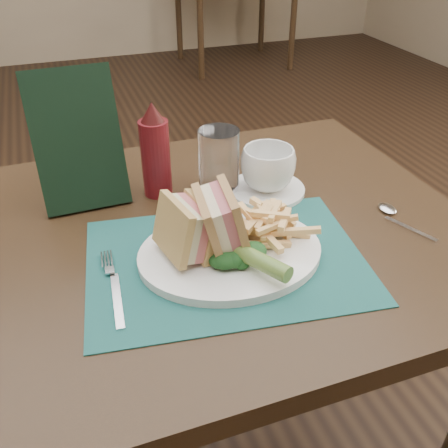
% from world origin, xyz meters
% --- Properties ---
extents(floor, '(7.00, 7.00, 0.00)m').
position_xyz_m(floor, '(0.00, 0.00, 0.00)').
color(floor, black).
rests_on(floor, ground).
extents(wall_back, '(6.00, 0.00, 6.00)m').
position_xyz_m(wall_back, '(0.00, 3.50, 0.00)').
color(wall_back, tan).
rests_on(wall_back, ground).
extents(table_main, '(0.90, 0.75, 0.75)m').
position_xyz_m(table_main, '(0.00, -0.50, 0.38)').
color(table_main, black).
rests_on(table_main, ground).
extents(table_bg_right, '(0.90, 0.75, 0.75)m').
position_xyz_m(table_bg_right, '(1.32, 2.91, 0.38)').
color(table_bg_right, black).
rests_on(table_bg_right, ground).
extents(placemat, '(0.48, 0.37, 0.00)m').
position_xyz_m(placemat, '(-0.02, -0.60, 0.75)').
color(placemat, '#184F4B').
rests_on(placemat, table_main).
extents(plate, '(0.31, 0.26, 0.01)m').
position_xyz_m(plate, '(-0.01, -0.60, 0.76)').
color(plate, white).
rests_on(plate, placemat).
extents(sandwich_half_a, '(0.09, 0.11, 0.10)m').
position_xyz_m(sandwich_half_a, '(-0.10, -0.59, 0.82)').
color(sandwich_half_a, tan).
rests_on(sandwich_half_a, plate).
extents(sandwich_half_b, '(0.09, 0.11, 0.11)m').
position_xyz_m(sandwich_half_b, '(-0.04, -0.58, 0.82)').
color(sandwich_half_b, tan).
rests_on(sandwich_half_b, plate).
extents(kale_garnish, '(0.11, 0.08, 0.03)m').
position_xyz_m(kale_garnish, '(-0.01, -0.65, 0.78)').
color(kale_garnish, '#123315').
rests_on(kale_garnish, plate).
extents(pickle_spear, '(0.08, 0.12, 0.03)m').
position_xyz_m(pickle_spear, '(0.00, -0.66, 0.79)').
color(pickle_spear, '#50712B').
rests_on(pickle_spear, plate).
extents(fries_pile, '(0.18, 0.20, 0.06)m').
position_xyz_m(fries_pile, '(0.06, -0.58, 0.80)').
color(fries_pile, '#F5C67A').
rests_on(fries_pile, plate).
extents(fork, '(0.05, 0.17, 0.01)m').
position_xyz_m(fork, '(-0.20, -0.61, 0.76)').
color(fork, silver).
rests_on(fork, placemat).
extents(spoon, '(0.09, 0.15, 0.01)m').
position_xyz_m(spoon, '(0.32, -0.60, 0.76)').
color(spoon, silver).
rests_on(spoon, table_main).
extents(saucer, '(0.20, 0.20, 0.01)m').
position_xyz_m(saucer, '(0.13, -0.42, 0.76)').
color(saucer, white).
rests_on(saucer, table_main).
extents(coffee_cup, '(0.14, 0.14, 0.08)m').
position_xyz_m(coffee_cup, '(0.13, -0.42, 0.80)').
color(coffee_cup, white).
rests_on(coffee_cup, saucer).
extents(drinking_glass, '(0.08, 0.08, 0.13)m').
position_xyz_m(drinking_glass, '(0.04, -0.39, 0.81)').
color(drinking_glass, white).
rests_on(drinking_glass, table_main).
extents(ketchup_bottle, '(0.07, 0.07, 0.19)m').
position_xyz_m(ketchup_bottle, '(-0.07, -0.35, 0.84)').
color(ketchup_bottle, '#590F14').
rests_on(ketchup_bottle, table_main).
extents(check_presenter, '(0.16, 0.10, 0.25)m').
position_xyz_m(check_presenter, '(-0.21, -0.33, 0.87)').
color(check_presenter, black).
rests_on(check_presenter, table_main).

